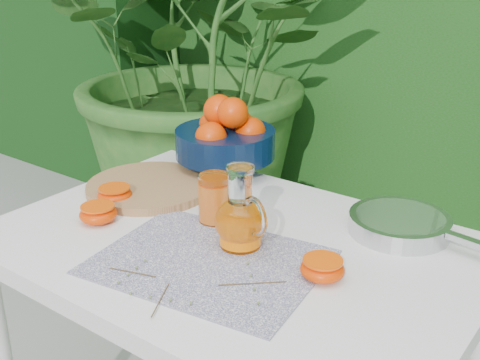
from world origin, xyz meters
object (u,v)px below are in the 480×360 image
Objects in this scene: cutting_board at (149,187)px; saute_pan at (401,224)px; fruit_bowl at (226,137)px; juice_pitcher at (241,219)px; white_table at (234,275)px.

cutting_board is 0.61m from saute_pan.
saute_pan is (0.53, -0.07, -0.07)m from fruit_bowl.
fruit_bowl is (0.07, 0.22, 0.09)m from cutting_board.
saute_pan is (0.23, 0.26, -0.04)m from juice_pitcher.
juice_pitcher is 0.35m from saute_pan.
white_table is 2.58× the size of saute_pan.
saute_pan is at bearing 47.49° from juice_pitcher.
fruit_bowl reaches higher than juice_pitcher.
juice_pitcher is (0.36, -0.10, 0.05)m from cutting_board.
cutting_board is 1.81× the size of juice_pitcher.
white_table is 5.81× the size of juice_pitcher.
saute_pan is (0.26, 0.24, 0.10)m from white_table.
saute_pan is (0.60, 0.15, 0.01)m from cutting_board.
fruit_bowl is at bearing 172.19° from saute_pan.
white_table is at bearing -49.85° from fruit_bowl.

